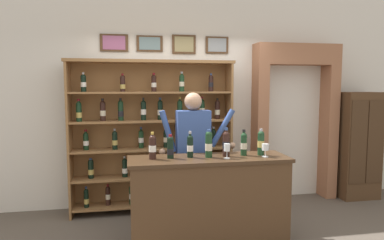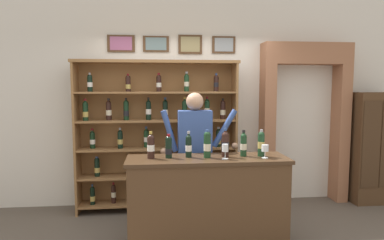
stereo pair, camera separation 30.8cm
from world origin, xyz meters
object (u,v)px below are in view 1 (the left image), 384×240
(side_cabinet, at_px, (358,145))
(tasting_bottle_vin_santo, at_px, (190,146))
(tasting_bottle_bianco, at_px, (209,144))
(wine_glass_left, at_px, (227,148))
(shopkeeper, at_px, (193,145))
(wine_glass_spare, at_px, (265,148))
(tasting_bottle_brunello, at_px, (244,143))
(tasting_bottle_rosso, at_px, (170,147))
(wine_shelf, at_px, (152,132))
(tasting_bottle_prosecco, at_px, (261,142))
(tasting_bottle_grappa, at_px, (226,143))
(tasting_counter, at_px, (209,201))
(tasting_bottle_chianti, at_px, (153,146))

(side_cabinet, height_order, tasting_bottle_vin_santo, side_cabinet)
(tasting_bottle_bianco, height_order, wine_glass_left, tasting_bottle_bianco)
(shopkeeper, relative_size, tasting_bottle_vin_santo, 5.81)
(wine_glass_spare, bearing_deg, wine_glass_left, -179.24)
(tasting_bottle_brunello, distance_m, wine_glass_left, 0.27)
(tasting_bottle_rosso, relative_size, wine_glass_left, 1.60)
(side_cabinet, height_order, tasting_bottle_bianco, side_cabinet)
(tasting_bottle_rosso, xyz_separation_m, tasting_bottle_vin_santo, (0.22, 0.01, 0.01))
(wine_shelf, distance_m, tasting_bottle_vin_santo, 1.17)
(tasting_bottle_brunello, distance_m, wine_glass_spare, 0.24)
(tasting_bottle_vin_santo, bearing_deg, tasting_bottle_prosecco, -1.67)
(tasting_bottle_bianco, bearing_deg, tasting_bottle_grappa, 6.55)
(tasting_counter, height_order, tasting_bottle_rosso, tasting_bottle_rosso)
(tasting_counter, height_order, wine_glass_left, wine_glass_left)
(tasting_counter, bearing_deg, tasting_bottle_chianti, 177.71)
(wine_shelf, xyz_separation_m, wine_glass_spare, (1.17, -1.25, -0.03))
(tasting_bottle_rosso, distance_m, tasting_bottle_vin_santo, 0.22)
(tasting_bottle_vin_santo, distance_m, tasting_bottle_brunello, 0.62)
(tasting_bottle_chianti, relative_size, tasting_bottle_vin_santo, 1.01)
(wine_glass_left, bearing_deg, wine_shelf, 120.04)
(tasting_bottle_brunello, height_order, wine_glass_spare, tasting_bottle_brunello)
(wine_shelf, relative_size, wine_glass_left, 13.90)
(side_cabinet, bearing_deg, wine_glass_spare, -149.44)
(side_cabinet, height_order, tasting_bottle_brunello, side_cabinet)
(shopkeeper, height_order, tasting_bottle_bianco, shopkeeper)
(wine_glass_spare, bearing_deg, tasting_bottle_grappa, 165.14)
(side_cabinet, bearing_deg, wine_glass_left, -153.97)
(side_cabinet, height_order, wine_glass_left, side_cabinet)
(tasting_bottle_vin_santo, relative_size, tasting_bottle_prosecco, 0.96)
(shopkeeper, height_order, tasting_bottle_prosecco, shopkeeper)
(wine_shelf, distance_m, tasting_bottle_bianco, 1.28)
(shopkeeper, distance_m, tasting_bottle_bianco, 0.51)
(tasting_bottle_grappa, bearing_deg, tasting_bottle_bianco, -173.45)
(wine_shelf, relative_size, tasting_bottle_prosecco, 7.54)
(wine_shelf, relative_size, tasting_bottle_chianti, 7.73)
(tasting_counter, height_order, tasting_bottle_grappa, tasting_bottle_grappa)
(wine_glass_spare, bearing_deg, tasting_bottle_prosecco, 96.36)
(tasting_bottle_prosecco, relative_size, wine_glass_spare, 2.05)
(wine_shelf, relative_size, shopkeeper, 1.35)
(tasting_bottle_prosecco, relative_size, wine_glass_left, 1.84)
(tasting_bottle_chianti, distance_m, tasting_bottle_bianco, 0.61)
(tasting_bottle_vin_santo, relative_size, tasting_bottle_brunello, 0.98)
(side_cabinet, bearing_deg, tasting_bottle_chianti, -161.45)
(tasting_bottle_rosso, height_order, wine_glass_spare, tasting_bottle_rosso)
(tasting_bottle_prosecco, bearing_deg, tasting_counter, -178.40)
(tasting_bottle_vin_santo, xyz_separation_m, tasting_bottle_brunello, (0.62, -0.00, 0.01))
(tasting_bottle_chianti, bearing_deg, tasting_bottle_bianco, -2.21)
(tasting_bottle_grappa, bearing_deg, shopkeeper, 121.30)
(tasting_bottle_chianti, xyz_separation_m, tasting_bottle_bianco, (0.61, -0.02, 0.01))
(tasting_bottle_bianco, bearing_deg, shopkeeper, 99.26)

